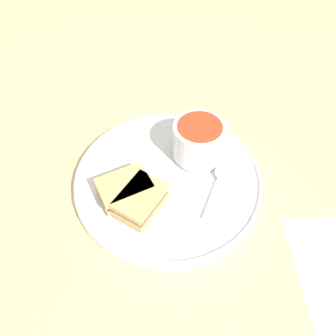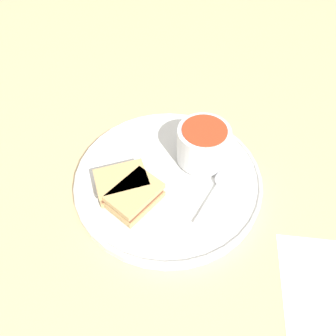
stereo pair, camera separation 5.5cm
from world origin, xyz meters
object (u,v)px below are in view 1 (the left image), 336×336
at_px(sandwich_half_near, 123,186).
at_px(sandwich_half_far, 141,200).
at_px(soup_bowl, 199,140).
at_px(spoon, 220,175).

xyz_separation_m(sandwich_half_near, sandwich_half_far, (0.04, 0.01, 0.00)).
height_order(soup_bowl, spoon, soup_bowl).
distance_m(sandwich_half_near, sandwich_half_far, 0.04).
relative_size(sandwich_half_near, sandwich_half_far, 0.86).
height_order(soup_bowl, sandwich_half_near, soup_bowl).
xyz_separation_m(soup_bowl, spoon, (0.06, 0.00, -0.03)).
bearing_deg(soup_bowl, spoon, 3.74).
distance_m(spoon, sandwich_half_near, 0.17).
bearing_deg(sandwich_half_far, sandwich_half_near, -162.21).
distance_m(soup_bowl, sandwich_half_near, 0.15).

